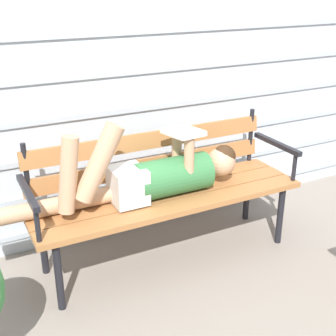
# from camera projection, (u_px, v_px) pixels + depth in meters

# --- Properties ---
(ground_plane) EXTENTS (12.00, 12.00, 0.00)m
(ground_plane) POSITION_uv_depth(u_px,v_px,m) (176.00, 265.00, 2.99)
(ground_plane) COLOR gray
(house_siding) EXTENTS (5.35, 0.08, 2.31)m
(house_siding) POSITION_uv_depth(u_px,v_px,m) (132.00, 71.00, 3.07)
(house_siding) COLOR #B2BCC6
(house_siding) RESTS_ON ground
(park_bench) EXTENTS (1.76, 0.51, 0.86)m
(park_bench) POSITION_uv_depth(u_px,v_px,m) (163.00, 185.00, 2.95)
(park_bench) COLOR #9E6638
(park_bench) RESTS_ON ground
(reclining_person) EXTENTS (1.69, 0.27, 0.55)m
(reclining_person) POSITION_uv_depth(u_px,v_px,m) (150.00, 176.00, 2.79)
(reclining_person) COLOR #33703D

